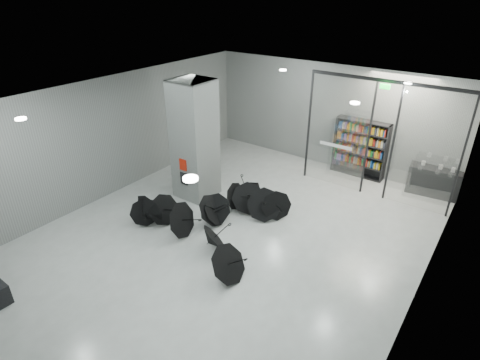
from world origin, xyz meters
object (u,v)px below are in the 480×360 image
Objects in this scene: column at (195,141)px; bookshelf at (360,148)px; shop_counter at (433,181)px; umbrella_cluster at (213,216)px.

bookshelf is at bearing 50.02° from column.
bookshelf is 1.32× the size of shop_counter.
column is at bearing -150.10° from shop_counter.
column reaches higher than shop_counter.
umbrella_cluster is at bearing -35.16° from column.
umbrella_cluster is (1.69, -1.19, -1.69)m from column.
bookshelf is at bearing 68.90° from umbrella_cluster.
column is at bearing -129.02° from bookshelf.
column reaches higher than umbrella_cluster.
bookshelf is 2.75m from shop_counter.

